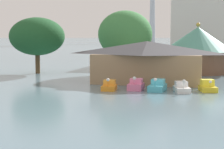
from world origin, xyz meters
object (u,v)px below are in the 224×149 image
(pedal_boat_pink, at_px, (136,85))
(shoreline_tree_mid, at_px, (125,34))
(pedal_boat_cyan, at_px, (158,86))
(pedal_boat_orange, at_px, (109,86))
(green_roof_pavilion, at_px, (198,47))
(shoreline_tree_tall_left, at_px, (37,36))
(boathouse, at_px, (147,61))
(pedal_boat_white, at_px, (182,88))
(pedal_boat_yellow, at_px, (208,87))

(pedal_boat_pink, distance_m, shoreline_tree_mid, 17.92)
(pedal_boat_pink, relative_size, pedal_boat_cyan, 0.81)
(pedal_boat_pink, distance_m, pedal_boat_cyan, 2.50)
(pedal_boat_orange, distance_m, green_roof_pavilion, 24.27)
(green_roof_pavilion, relative_size, shoreline_tree_tall_left, 1.28)
(pedal_boat_cyan, height_order, boathouse, boathouse)
(boathouse, relative_size, green_roof_pavilion, 1.27)
(shoreline_tree_tall_left, distance_m, shoreline_tree_mid, 14.27)
(boathouse, xyz_separation_m, shoreline_tree_mid, (-5.05, 10.38, 3.49))
(pedal_boat_pink, relative_size, boathouse, 0.17)
(pedal_boat_orange, relative_size, pedal_boat_white, 0.75)
(pedal_boat_pink, xyz_separation_m, shoreline_tree_tall_left, (-18.83, 14.44, 5.48))
(pedal_boat_cyan, height_order, pedal_boat_white, pedal_boat_cyan)
(boathouse, bearing_deg, pedal_boat_cyan, -70.95)
(pedal_boat_cyan, height_order, shoreline_tree_tall_left, shoreline_tree_tall_left)
(boathouse, bearing_deg, pedal_boat_orange, -114.88)
(pedal_boat_pink, distance_m, pedal_boat_yellow, 7.95)
(pedal_boat_orange, distance_m, pedal_boat_white, 8.04)
(pedal_boat_white, height_order, shoreline_tree_tall_left, shoreline_tree_tall_left)
(pedal_boat_yellow, bearing_deg, green_roof_pavilion, 170.19)
(pedal_boat_yellow, bearing_deg, boathouse, -138.40)
(pedal_boat_white, xyz_separation_m, boathouse, (-4.78, 6.35, 2.39))
(pedal_boat_orange, distance_m, shoreline_tree_mid, 18.41)
(pedal_boat_pink, relative_size, pedal_boat_white, 0.80)
(boathouse, distance_m, shoreline_tree_tall_left, 21.24)
(pedal_boat_cyan, distance_m, pedal_boat_white, 2.67)
(shoreline_tree_tall_left, relative_size, shoreline_tree_mid, 0.90)
(boathouse, bearing_deg, shoreline_tree_mid, 115.93)
(pedal_boat_white, relative_size, pedal_boat_yellow, 1.12)
(pedal_boat_white, distance_m, shoreline_tree_tall_left, 28.76)
(green_roof_pavilion, bearing_deg, pedal_boat_white, -93.39)
(pedal_boat_cyan, distance_m, boathouse, 6.92)
(green_roof_pavilion, bearing_deg, boathouse, -111.82)
(pedal_boat_yellow, height_order, boathouse, boathouse)
(pedal_boat_orange, xyz_separation_m, green_roof_pavilion, (9.29, 22.10, 3.75))
(pedal_boat_orange, relative_size, pedal_boat_cyan, 0.76)
(pedal_boat_orange, relative_size, boathouse, 0.16)
(pedal_boat_cyan, xyz_separation_m, pedal_boat_white, (2.66, -0.20, -0.06))
(pedal_boat_cyan, bearing_deg, pedal_boat_orange, -76.58)
(pedal_boat_orange, relative_size, shoreline_tree_tall_left, 0.26)
(pedal_boat_orange, distance_m, shoreline_tree_tall_left, 22.93)
(pedal_boat_orange, height_order, shoreline_tree_mid, shoreline_tree_mid)
(pedal_boat_yellow, bearing_deg, pedal_boat_white, -80.88)
(pedal_boat_pink, xyz_separation_m, pedal_boat_white, (5.15, -0.45, -0.06))
(boathouse, height_order, shoreline_tree_mid, shoreline_tree_mid)
(pedal_boat_yellow, relative_size, boathouse, 0.19)
(shoreline_tree_mid, bearing_deg, shoreline_tree_tall_left, -172.55)
(pedal_boat_white, xyz_separation_m, pedal_boat_yellow, (2.77, 1.19, 0.05))
(pedal_boat_pink, xyz_separation_m, green_roof_pavilion, (6.42, 21.04, 3.69))
(pedal_boat_cyan, relative_size, shoreline_tree_tall_left, 0.34)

